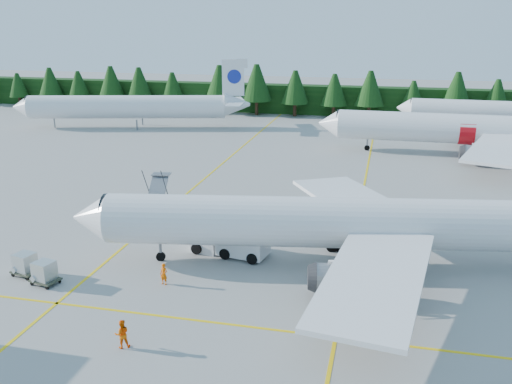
% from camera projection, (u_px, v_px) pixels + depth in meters
% --- Properties ---
extents(ground, '(320.00, 320.00, 0.00)m').
position_uv_depth(ground, '(265.00, 287.00, 43.51)').
color(ground, '#969591').
rests_on(ground, ground).
extents(taxi_stripe_a, '(0.25, 120.00, 0.01)m').
position_uv_depth(taxi_stripe_a, '(183.00, 197.00, 65.18)').
color(taxi_stripe_a, yellow).
rests_on(taxi_stripe_a, ground).
extents(taxi_stripe_b, '(0.25, 120.00, 0.01)m').
position_uv_depth(taxi_stripe_b, '(360.00, 210.00, 60.81)').
color(taxi_stripe_b, yellow).
rests_on(taxi_stripe_b, ground).
extents(taxi_stripe_cross, '(80.00, 0.25, 0.01)m').
position_uv_depth(taxi_stripe_cross, '(245.00, 326.00, 37.92)').
color(taxi_stripe_cross, yellow).
rests_on(taxi_stripe_cross, ground).
extents(treeline_hedge, '(220.00, 4.00, 6.00)m').
position_uv_depth(treeline_hedge, '(349.00, 101.00, 118.94)').
color(treeline_hedge, black).
rests_on(treeline_hedge, ground).
extents(airliner_navy, '(41.48, 33.85, 12.14)m').
position_uv_depth(airliner_navy, '(313.00, 223.00, 46.41)').
color(airliner_navy, silver).
rests_on(airliner_navy, ground).
extents(airliner_red, '(44.18, 36.38, 12.85)m').
position_uv_depth(airliner_red, '(461.00, 130.00, 83.94)').
color(airliner_red, silver).
rests_on(airliner_red, ground).
extents(airliner_far_left, '(42.05, 13.51, 12.44)m').
position_uv_depth(airliner_far_left, '(121.00, 107.00, 105.35)').
color(airliner_far_left, silver).
rests_on(airliner_far_left, ground).
extents(airliner_far_right, '(37.75, 4.44, 10.98)m').
position_uv_depth(airliner_far_right, '(496.00, 111.00, 103.56)').
color(airliner_far_right, silver).
rests_on(airliner_far_right, ground).
extents(airstairs, '(4.73, 6.43, 4.02)m').
position_uv_depth(airstairs, '(153.00, 213.00, 57.19)').
color(airstairs, silver).
rests_on(airstairs, ground).
extents(service_truck, '(6.99, 3.58, 3.22)m').
position_uv_depth(service_truck, '(230.00, 237.00, 49.10)').
color(service_truck, white).
rests_on(service_truck, ground).
extents(uld_pair, '(4.72, 3.03, 1.56)m').
position_uv_depth(uld_pair, '(35.00, 267.00, 44.37)').
color(uld_pair, '#373B2B').
rests_on(uld_pair, ground).
extents(crew_a, '(0.69, 0.52, 1.71)m').
position_uv_depth(crew_a, '(164.00, 274.00, 43.66)').
color(crew_a, '#DC5304').
rests_on(crew_a, ground).
extents(crew_b, '(1.15, 1.08, 1.88)m').
position_uv_depth(crew_b, '(122.00, 334.00, 35.25)').
color(crew_b, '#F55D05').
rests_on(crew_b, ground).
extents(crew_c, '(0.57, 0.82, 1.95)m').
position_uv_depth(crew_c, '(394.00, 299.00, 39.50)').
color(crew_c, orange).
rests_on(crew_c, ground).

